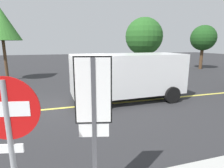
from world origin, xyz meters
TOP-DOWN VIEW (x-y plane):
  - ground_plane at (0.00, 0.00)m, footprint 80.00×80.00m
  - lane_marking_centre at (3.00, 0.00)m, footprint 28.00×0.16m
  - stop_sign at (-1.40, -5.45)m, footprint 0.75×0.18m
  - speed_limit_sign at (-0.35, -5.18)m, footprint 0.53×0.14m
  - white_van at (2.31, 0.28)m, footprint 5.27×2.41m
  - tree_left_verge at (-4.39, 7.26)m, footprint 2.55×2.55m
  - tree_centre_verge at (6.37, 7.04)m, footprint 3.15×3.15m
  - tree_right_verge at (13.79, 8.45)m, footprint 2.57×2.57m

SIDE VIEW (x-z plane):
  - ground_plane at x=0.00m, z-range 0.00..0.00m
  - lane_marking_centre at x=3.00m, z-range 0.00..0.01m
  - white_van at x=2.31m, z-range 0.17..2.37m
  - stop_sign at x=-1.40m, z-range 0.43..2.77m
  - speed_limit_sign at x=-0.35m, z-range 0.50..3.02m
  - tree_right_verge at x=13.79m, z-range 0.94..5.45m
  - tree_centre_verge at x=6.37m, z-range 0.81..5.64m
  - tree_left_verge at x=-4.39m, z-range 1.42..6.58m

